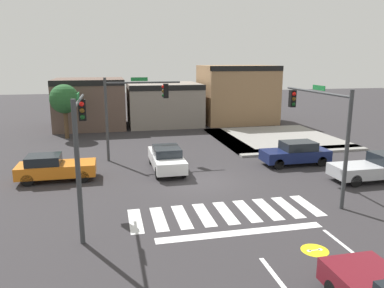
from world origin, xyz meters
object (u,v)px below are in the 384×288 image
at_px(car_white, 166,158).
at_px(roadside_tree, 64,99).
at_px(car_orange, 54,168).
at_px(traffic_signal_northwest, 134,103).
at_px(car_silver, 376,167).
at_px(traffic_signal_southwest, 80,134).
at_px(traffic_signal_southeast, 319,118).
at_px(car_navy, 296,153).

relative_size(car_white, roadside_tree, 1.02).
bearing_deg(car_orange, traffic_signal_northwest, 37.01).
distance_m(car_orange, car_silver, 18.04).
bearing_deg(car_silver, traffic_signal_northwest, -30.26).
xyz_separation_m(traffic_signal_northwest, traffic_signal_southwest, (-2.79, -9.73, -0.11)).
relative_size(traffic_signal_southwest, traffic_signal_southeast, 0.90).
bearing_deg(car_navy, traffic_signal_northwest, 160.37).
bearing_deg(car_navy, traffic_signal_southwest, -154.24).
distance_m(traffic_signal_southeast, car_orange, 14.47).
height_order(traffic_signal_northwest, traffic_signal_southeast, traffic_signal_northwest).
distance_m(traffic_signal_southeast, car_white, 9.24).
xyz_separation_m(car_white, car_silver, (11.18, -4.48, -0.01)).
bearing_deg(roadside_tree, car_silver, -41.26).
height_order(traffic_signal_southwest, car_white, traffic_signal_southwest).
bearing_deg(car_white, car_orange, -84.92).
bearing_deg(car_white, roadside_tree, -148.70).
distance_m(traffic_signal_southwest, traffic_signal_southeast, 11.40).
bearing_deg(car_orange, car_white, 5.08).
bearing_deg(traffic_signal_northwest, car_silver, -30.26).
distance_m(traffic_signal_southwest, roadside_tree, 18.31).
xyz_separation_m(car_white, car_navy, (8.33, -0.55, 0.00)).
bearing_deg(traffic_signal_northwest, car_orange, -142.99).
bearing_deg(traffic_signal_southeast, car_white, 51.93).
bearing_deg(traffic_signal_southwest, roadside_tree, 7.80).
bearing_deg(car_navy, roadside_tree, 141.92).
xyz_separation_m(traffic_signal_southeast, car_navy, (1.46, 4.83, -3.07)).
height_order(traffic_signal_southeast, roadside_tree, traffic_signal_southeast).
relative_size(car_white, car_orange, 1.12).
bearing_deg(car_orange, traffic_signal_southwest, -72.19).
xyz_separation_m(traffic_signal_southwest, car_navy, (12.78, 6.17, -2.99)).
bearing_deg(traffic_signal_northwest, car_navy, -19.63).
bearing_deg(roadside_tree, traffic_signal_northwest, -57.89).
relative_size(traffic_signal_northwest, car_navy, 1.28).
distance_m(traffic_signal_northwest, car_navy, 11.06).
bearing_deg(car_white, traffic_signal_southwest, -33.58).
relative_size(traffic_signal_northwest, traffic_signal_southeast, 0.93).
relative_size(car_navy, car_silver, 0.93).
height_order(traffic_signal_northwest, car_white, traffic_signal_northwest).
bearing_deg(car_white, traffic_signal_northwest, -151.02).
distance_m(traffic_signal_southwest, car_silver, 16.08).
xyz_separation_m(traffic_signal_southwest, car_silver, (15.64, 2.24, -3.00)).
height_order(traffic_signal_southeast, car_white, traffic_signal_southeast).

